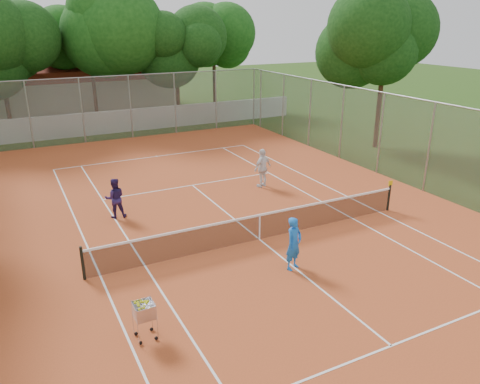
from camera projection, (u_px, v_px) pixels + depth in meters
name	position (u px, v px, depth m)	size (l,w,h in m)	color
ground	(259.00, 240.00, 16.39)	(120.00, 120.00, 0.00)	#1E390F
court_pad	(259.00, 240.00, 16.39)	(18.00, 34.00, 0.02)	#B24B22
court_lines	(259.00, 239.00, 16.38)	(10.98, 23.78, 0.01)	white
tennis_net	(260.00, 227.00, 16.22)	(11.88, 0.10, 0.98)	black
perimeter_fence	(260.00, 186.00, 15.70)	(18.00, 34.00, 4.00)	slate
boundary_wall	(124.00, 121.00, 32.02)	(26.00, 0.30, 1.50)	silver
clubhouse	(70.00, 84.00, 39.04)	(16.40, 9.00, 4.40)	beige
tropical_trees	(109.00, 54.00, 33.06)	(29.00, 19.00, 10.00)	black
player_near	(294.00, 244.00, 14.20)	(0.62, 0.40, 1.69)	blue
player_far_left	(115.00, 198.00, 17.97)	(0.77, 0.60, 1.58)	#291B52
player_far_right	(263.00, 168.00, 21.29)	(1.05, 0.44, 1.79)	white
ball_hopper	(145.00, 319.00, 11.13)	(0.51, 0.51, 1.06)	silver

